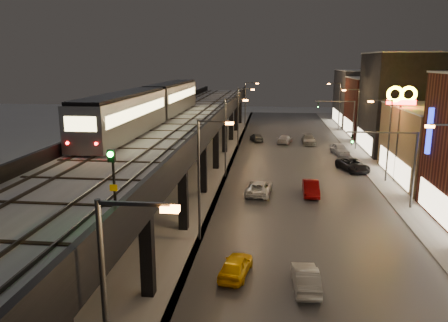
{
  "coord_description": "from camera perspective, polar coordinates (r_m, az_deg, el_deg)",
  "views": [
    {
      "loc": [
        4.4,
        -16.89,
        13.02
      ],
      "look_at": [
        0.6,
        17.69,
        5.0
      ],
      "focal_mm": 35.0,
      "sensor_mm": 36.0,
      "label": 1
    }
  ],
  "objects": [
    {
      "name": "building_d",
      "position": [
        68.04,
        23.16,
        6.94
      ],
      "size": [
        12.2,
        13.2,
        14.16
      ],
      "color": "black",
      "rests_on": "ground"
    },
    {
      "name": "viaduct_parapet_streetside",
      "position": [
        49.65,
        -0.78,
        5.84
      ],
      "size": [
        0.3,
        100.0,
        1.1
      ],
      "primitive_type": "cube",
      "color": "black",
      "rests_on": "elevated_viaduct"
    },
    {
      "name": "streetlight_right_4",
      "position": [
        85.15,
        14.69,
        7.32
      ],
      "size": [
        2.56,
        0.28,
        9.0
      ],
      "color": "#38383A",
      "rests_on": "ground"
    },
    {
      "name": "rail_signal",
      "position": [
        18.62,
        -14.35,
        -1.05
      ],
      "size": [
        0.33,
        0.42,
        2.85
      ],
      "color": "black",
      "rests_on": "viaduct_trackbed"
    },
    {
      "name": "streetlight_right_3",
      "position": [
        67.48,
        16.84,
        5.81
      ],
      "size": [
        2.56,
        0.28,
        9.0
      ],
      "color": "#38383A",
      "rests_on": "ground"
    },
    {
      "name": "viaduct_parapet_far",
      "position": [
        51.44,
        -10.5,
        5.88
      ],
      "size": [
        0.3,
        100.0,
        1.1
      ],
      "primitive_type": "cube",
      "color": "black",
      "rests_on": "elevated_viaduct"
    },
    {
      "name": "car_near_white",
      "position": [
        26.63,
        10.63,
        -14.92
      ],
      "size": [
        1.57,
        4.06,
        1.32
      ],
      "primitive_type": "imported",
      "rotation": [
        0.0,
        0.0,
        3.18
      ],
      "color": "#959698",
      "rests_on": "ground"
    },
    {
      "name": "car_onc_dark",
      "position": [
        54.6,
        16.49,
        -0.58
      ],
      "size": [
        3.99,
        5.68,
        1.44
      ],
      "primitive_type": "imported",
      "rotation": [
        0.0,
        0.0,
        0.35
      ],
      "color": "black",
      "rests_on": "ground"
    },
    {
      "name": "building_f",
      "position": [
        95.22,
        18.3,
        7.86
      ],
      "size": [
        12.2,
        16.2,
        11.16
      ],
      "color": "#302F33",
      "rests_on": "ground"
    },
    {
      "name": "streetlight_left_1",
      "position": [
        31.26,
        -2.81,
        -1.45
      ],
      "size": [
        2.57,
        0.28,
        9.0
      ],
      "color": "#38383A",
      "rests_on": "ground"
    },
    {
      "name": "car_onc_silver",
      "position": [
        43.89,
        11.28,
        -3.56
      ],
      "size": [
        1.57,
        4.35,
        1.43
      ],
      "primitive_type": "imported",
      "rotation": [
        0.0,
        0.0,
        -0.01
      ],
      "color": "#770607",
      "rests_on": "ground"
    },
    {
      "name": "subway_train",
      "position": [
        48.48,
        -9.27,
        7.39
      ],
      "size": [
        3.05,
        36.93,
        3.65
      ],
      "color": "gray",
      "rests_on": "viaduct_trackbed"
    },
    {
      "name": "sidewalk_right",
      "position": [
        55.06,
        19.85,
        -1.41
      ],
      "size": [
        4.0,
        120.0,
        0.14
      ],
      "primitive_type": "cube",
      "color": "#9FA1A8",
      "rests_on": "ground"
    },
    {
      "name": "streetlight_left_2",
      "position": [
        48.76,
        0.51,
        3.8
      ],
      "size": [
        2.57,
        0.28,
        9.0
      ],
      "color": "#38383A",
      "rests_on": "ground"
    },
    {
      "name": "streetlight_left_4",
      "position": [
        84.39,
        2.99,
        7.68
      ],
      "size": [
        2.57,
        0.28,
        9.0
      ],
      "color": "#38383A",
      "rests_on": "ground"
    },
    {
      "name": "road_surface",
      "position": [
        53.58,
        9.4,
        -1.22
      ],
      "size": [
        17.0,
        120.0,
        0.06
      ],
      "primitive_type": "cube",
      "color": "#46474D",
      "rests_on": "ground"
    },
    {
      "name": "car_far_white",
      "position": [
        72.15,
        4.27,
        3.1
      ],
      "size": [
        2.66,
        4.28,
        1.36
      ],
      "primitive_type": "imported",
      "rotation": [
        0.0,
        0.0,
        3.43
      ],
      "color": "#51565D",
      "rests_on": "ground"
    },
    {
      "name": "streetlight_left_3",
      "position": [
        66.52,
        2.08,
        6.26
      ],
      "size": [
        2.57,
        0.28,
        9.0
      ],
      "color": "#38383A",
      "rests_on": "ground"
    },
    {
      "name": "car_onc_white",
      "position": [
        70.73,
        10.99,
        2.72
      ],
      "size": [
        2.08,
        4.92,
        1.42
      ],
      "primitive_type": "imported",
      "rotation": [
        0.0,
        0.0,
        0.02
      ],
      "color": "#949595",
      "rests_on": "ground"
    },
    {
      "name": "under_viaduct_pavement",
      "position": [
        54.49,
        -4.92,
        -0.86
      ],
      "size": [
        11.0,
        120.0,
        0.06
      ],
      "primitive_type": "cube",
      "color": "#9FA1A8",
      "rests_on": "ground"
    },
    {
      "name": "elevated_viaduct",
      "position": [
        50.38,
        -5.73,
        4.47
      ],
      "size": [
        9.0,
        100.0,
        6.3
      ],
      "color": "black",
      "rests_on": "ground"
    },
    {
      "name": "car_taxi",
      "position": [
        27.62,
        1.54,
        -13.6
      ],
      "size": [
        2.16,
        4.09,
        1.33
      ],
      "primitive_type": "imported",
      "rotation": [
        0.0,
        0.0,
        2.98
      ],
      "color": "#FFC000",
      "rests_on": "ground"
    },
    {
      "name": "building_e",
      "position": [
        81.67,
        20.26,
        6.61
      ],
      "size": [
        12.2,
        12.2,
        10.16
      ],
      "color": "#481E16",
      "rests_on": "ground"
    },
    {
      "name": "streetlight_left_0",
      "position": [
        15.01,
        -14.25,
        -18.71
      ],
      "size": [
        2.57,
        0.28,
        9.0
      ],
      "color": "#38383A",
      "rests_on": "ground"
    },
    {
      "name": "sign_carwash",
      "position": [
        41.73,
        25.96,
        2.67
      ],
      "size": [
        1.76,
        0.35,
        9.14
      ],
      "color": "#38383A",
      "rests_on": "ground"
    },
    {
      "name": "sign_mcdonalds",
      "position": [
        50.27,
        22.11,
        6.91
      ],
      "size": [
        3.1,
        0.6,
        10.41
      ],
      "color": "#38383A",
      "rests_on": "ground"
    },
    {
      "name": "car_onc_red",
      "position": [
        63.83,
        14.89,
        1.47
      ],
      "size": [
        2.59,
        4.74,
        1.53
      ],
      "primitive_type": "imported",
      "rotation": [
        0.0,
        0.0,
        0.18
      ],
      "color": "silver",
      "rests_on": "ground"
    },
    {
      "name": "viaduct_trackbed",
      "position": [
        50.39,
        -5.73,
        5.36
      ],
      "size": [
        8.4,
        100.0,
        0.32
      ],
      "color": "#B2B7C1",
      "rests_on": "elevated_viaduct"
    },
    {
      "name": "car_mid_silver",
      "position": [
        43.41,
        4.61,
        -3.57
      ],
      "size": [
        2.76,
        5.14,
        1.37
      ],
      "primitive_type": "imported",
      "rotation": [
        0.0,
        0.0,
        3.04
      ],
      "color": "white",
      "rests_on": "ground"
    },
    {
      "name": "traffic_light_rig_b",
      "position": [
        70.35,
        15.65,
        5.55
      ],
      "size": [
        6.1,
        0.34,
        7.0
      ],
      "color": "#38383A",
      "rests_on": "ground"
    },
    {
      "name": "streetlight_right_2",
      "position": [
        50.06,
        20.48,
        3.21
      ],
      "size": [
        2.56,
        0.28,
        9.0
      ],
      "color": "#38383A",
      "rests_on": "ground"
    },
    {
      "name": "car_mid_dark",
      "position": [
        70.65,
        7.93,
        2.78
      ],
      "size": [
        2.83,
        4.84,
        1.32
      ],
      "primitive_type": "imported",
      "rotation": [
        0.0,
        0.0,
        2.91
      ],
      "color": "silver",
      "rests_on": "ground"
    },
    {
      "name": "traffic_light_rig_a",
      "position": [
        41.42,
        22.15,
        0.14
      ],
      "size": [
        6.1,
        0.34,
        7.0
      ],
      "color": "#38383A",
      "rests_on": "ground"
    }
  ]
}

